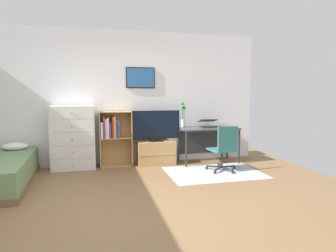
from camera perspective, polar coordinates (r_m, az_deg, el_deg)
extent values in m
plane|color=brown|center=(3.96, -7.95, -15.28)|extent=(7.20, 7.20, 0.00)
cube|color=white|center=(6.11, -10.59, 5.30)|extent=(6.12, 0.06, 2.70)
cube|color=black|center=(6.12, -5.35, 9.28)|extent=(0.59, 0.02, 0.42)
cube|color=#285B93|center=(6.11, -5.33, 9.29)|extent=(0.55, 0.01, 0.38)
cube|color=#B2B7BC|center=(5.55, 8.87, -8.85)|extent=(1.70, 1.20, 0.01)
ellipsoid|color=white|center=(6.02, -27.45, -3.51)|extent=(0.45, 0.30, 0.14)
cube|color=silver|center=(5.90, -17.86, -2.12)|extent=(0.81, 0.42, 1.23)
cube|color=silver|center=(5.78, -17.83, -7.21)|extent=(0.77, 0.01, 0.22)
sphere|color=#A59E8C|center=(5.77, -17.84, -7.25)|extent=(0.03, 0.03, 0.03)
cube|color=silver|center=(5.73, -17.91, -4.84)|extent=(0.77, 0.01, 0.22)
sphere|color=#A59E8C|center=(5.71, -17.92, -4.88)|extent=(0.03, 0.03, 0.03)
cube|color=silver|center=(5.69, -18.00, -2.44)|extent=(0.77, 0.01, 0.22)
sphere|color=#A59E8C|center=(5.67, -18.01, -2.47)|extent=(0.03, 0.03, 0.03)
cube|color=silver|center=(5.66, -18.08, -0.01)|extent=(0.77, 0.01, 0.22)
sphere|color=#A59E8C|center=(5.64, -18.10, -0.03)|extent=(0.03, 0.03, 0.03)
cube|color=silver|center=(5.64, -18.17, 2.45)|extent=(0.77, 0.01, 0.22)
sphere|color=#A59E8C|center=(5.62, -18.18, 2.44)|extent=(0.03, 0.03, 0.03)
cube|color=tan|center=(5.96, -13.00, -2.54)|extent=(0.02, 0.30, 1.09)
cube|color=tan|center=(6.00, -7.11, -2.36)|extent=(0.02, 0.30, 1.09)
cube|color=tan|center=(6.08, -9.95, -7.48)|extent=(0.63, 0.30, 0.02)
cube|color=tan|center=(5.97, -10.05, -2.25)|extent=(0.60, 0.30, 0.02)
cube|color=tan|center=(5.91, -10.15, 2.71)|extent=(0.60, 0.30, 0.02)
cube|color=tan|center=(6.11, -10.14, -2.25)|extent=(0.63, 0.01, 1.09)
cube|color=white|center=(5.91, -12.68, -0.77)|extent=(0.04, 0.24, 0.31)
cube|color=#8C388C|center=(5.90, -12.26, -0.26)|extent=(0.03, 0.22, 0.42)
cube|color=white|center=(5.88, -11.89, -0.47)|extent=(0.03, 0.18, 0.38)
cube|color=white|center=(5.88, -11.53, -0.35)|extent=(0.04, 0.18, 0.40)
cube|color=#8C388C|center=(5.90, -11.17, -0.79)|extent=(0.02, 0.21, 0.30)
cube|color=black|center=(5.88, -10.89, -0.72)|extent=(0.02, 0.17, 0.32)
cube|color=red|center=(5.89, -10.60, -0.25)|extent=(0.03, 0.19, 0.41)
cube|color=gold|center=(5.91, -10.28, -0.21)|extent=(0.03, 0.23, 0.42)
cube|color=#1E519E|center=(5.92, -9.94, -0.48)|extent=(0.03, 0.24, 0.36)
cube|color=#8C388C|center=(5.90, -9.54, -0.58)|extent=(0.03, 0.18, 0.34)
cube|color=tan|center=(6.08, -2.35, -5.16)|extent=(0.76, 0.40, 0.48)
cube|color=tan|center=(5.89, -1.95, -5.55)|extent=(0.76, 0.01, 0.02)
cube|color=black|center=(6.02, -2.32, -2.88)|extent=(0.28, 0.16, 0.02)
cube|color=black|center=(6.01, -2.32, -2.55)|extent=(0.06, 0.04, 0.05)
cube|color=black|center=(5.97, -2.34, 0.25)|extent=(0.98, 0.02, 0.57)
cube|color=black|center=(5.96, -2.31, 0.24)|extent=(0.95, 0.01, 0.54)
cube|color=#4C4C4F|center=(6.22, 7.81, -0.40)|extent=(1.20, 0.61, 0.03)
cube|color=#2D2D30|center=(5.83, 3.54, -4.50)|extent=(0.03, 0.03, 0.71)
cube|color=#2D2D30|center=(6.26, 13.54, -3.90)|extent=(0.03, 0.03, 0.71)
cube|color=#2D2D30|center=(6.35, 2.05, -3.59)|extent=(0.03, 0.03, 0.71)
cube|color=#2D2D30|center=(6.75, 11.39, -3.11)|extent=(0.03, 0.03, 0.71)
cube|color=#2D2D30|center=(6.54, 6.81, -3.01)|extent=(1.14, 0.02, 0.50)
cylinder|color=#232326|center=(5.86, 12.69, -7.89)|extent=(0.05, 0.05, 0.05)
cube|color=#232326|center=(5.78, 11.51, -7.66)|extent=(0.28, 0.06, 0.02)
cylinder|color=#232326|center=(5.99, 9.74, -7.52)|extent=(0.05, 0.05, 0.05)
cube|color=#232326|center=(5.85, 10.01, -7.47)|extent=(0.09, 0.28, 0.02)
cylinder|color=#232326|center=(5.76, 7.49, -8.05)|extent=(0.05, 0.05, 0.05)
cube|color=#232326|center=(5.73, 8.89, -7.74)|extent=(0.26, 0.17, 0.02)
cylinder|color=#232326|center=(5.48, 9.06, -8.84)|extent=(0.05, 0.05, 0.05)
cube|color=#232326|center=(5.59, 9.69, -8.11)|extent=(0.23, 0.21, 0.02)
cylinder|color=#232326|center=(5.55, 12.45, -8.72)|extent=(0.05, 0.05, 0.05)
cube|color=#232326|center=(5.62, 11.36, -8.06)|extent=(0.14, 0.27, 0.02)
cylinder|color=#232326|center=(5.67, 10.33, -6.19)|extent=(0.04, 0.04, 0.30)
cube|color=#2D6B66|center=(5.64, 10.36, -4.56)|extent=(0.48, 0.48, 0.03)
cube|color=#2D6B66|center=(5.43, 11.46, -2.44)|extent=(0.40, 0.07, 0.45)
cube|color=black|center=(6.21, 8.14, -0.22)|extent=(0.39, 0.27, 0.01)
cube|color=black|center=(6.21, 8.16, -0.16)|extent=(0.36, 0.25, 0.00)
cube|color=black|center=(6.35, 7.67, 1.05)|extent=(0.39, 0.25, 0.07)
cube|color=#234C5B|center=(6.35, 7.69, 1.06)|extent=(0.37, 0.23, 0.06)
ellipsoid|color=#262628|center=(6.26, 10.55, -0.12)|extent=(0.06, 0.10, 0.03)
cylinder|color=silver|center=(6.23, 2.91, 0.54)|extent=(0.09, 0.09, 0.16)
cylinder|color=#3D8438|center=(6.23, 3.12, 1.87)|extent=(0.01, 0.01, 0.35)
sphere|color=#308B2C|center=(6.21, 3.13, 3.49)|extent=(0.07, 0.07, 0.07)
cylinder|color=#3D8438|center=(6.23, 2.79, 2.31)|extent=(0.01, 0.01, 0.45)
sphere|color=#308B2C|center=(6.22, 2.80, 4.36)|extent=(0.07, 0.07, 0.07)
cylinder|color=#3D8438|center=(6.20, 2.90, 2.00)|extent=(0.01, 0.01, 0.39)
sphere|color=#308B2C|center=(6.19, 2.91, 3.78)|extent=(0.07, 0.07, 0.07)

